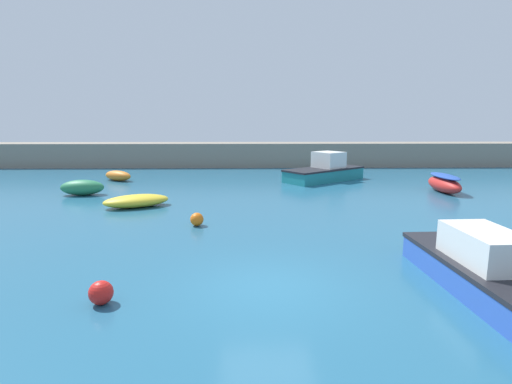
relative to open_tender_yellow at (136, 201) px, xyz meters
name	(u,v)px	position (x,y,z in m)	size (l,w,h in m)	color
ground_plane	(267,291)	(5.96, -9.57, -0.40)	(120.00, 120.00, 0.20)	#235B7A
harbor_breakwater	(254,154)	(5.96, 17.03, 0.75)	(51.97, 2.96, 2.11)	gray
open_tender_yellow	(136,201)	(0.00, 0.00, 0.00)	(3.44, 2.58, 0.60)	yellow
motorboat_with_cabin	(492,275)	(11.34, -10.20, 0.25)	(2.02, 6.44, 1.55)	#2D56B7
motorboat_grey_hull	(325,171)	(10.82, 8.28, 0.37)	(6.16, 5.42, 1.98)	teal
fishing_dinghy_green	(118,176)	(-3.59, 8.46, 0.05)	(2.44, 2.01, 0.71)	orange
dinghy_near_pier	(82,187)	(-3.90, 3.16, 0.13)	(2.45, 1.31, 0.87)	#287A4C
rowboat_with_red_cover	(444,183)	(16.97, 3.67, 0.23)	(1.11, 3.44, 1.07)	red
mooring_buoy_orange	(197,219)	(3.40, -3.58, -0.03)	(0.54, 0.54, 0.54)	orange
mooring_buoy_red	(101,293)	(2.05, -10.45, -0.02)	(0.56, 0.56, 0.56)	red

